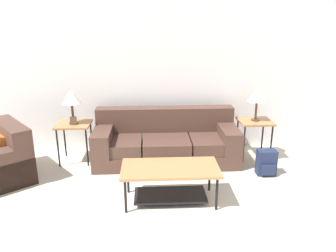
% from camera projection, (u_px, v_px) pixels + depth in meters
% --- Properties ---
extents(wall_back, '(8.87, 0.06, 2.60)m').
position_uv_depth(wall_back, '(164.00, 75.00, 5.60)').
color(wall_back, white).
rests_on(wall_back, ground_plane).
extents(couch, '(2.27, 0.92, 0.82)m').
position_uv_depth(couch, '(166.00, 143.00, 5.31)').
color(couch, '#4C3328').
rests_on(couch, ground_plane).
extents(coffee_table, '(1.21, 0.60, 0.47)m').
position_uv_depth(coffee_table, '(170.00, 176.00, 4.07)').
color(coffee_table, '#A87042').
rests_on(coffee_table, ground_plane).
extents(side_table_left, '(0.52, 0.50, 0.64)m').
position_uv_depth(side_table_left, '(74.00, 128.00, 5.19)').
color(side_table_left, '#A87042').
rests_on(side_table_left, ground_plane).
extents(side_table_right, '(0.52, 0.50, 0.64)m').
position_uv_depth(side_table_right, '(255.00, 124.00, 5.35)').
color(side_table_right, '#A87042').
rests_on(side_table_right, ground_plane).
extents(table_lamp_left, '(0.29, 0.29, 0.54)m').
position_uv_depth(table_lamp_left, '(71.00, 97.00, 5.04)').
color(table_lamp_left, '#472D1E').
rests_on(table_lamp_left, side_table_left).
extents(table_lamp_right, '(0.29, 0.29, 0.54)m').
position_uv_depth(table_lamp_right, '(257.00, 95.00, 5.20)').
color(table_lamp_right, '#472D1E').
rests_on(table_lamp_right, side_table_right).
extents(backpack, '(0.28, 0.25, 0.38)m').
position_uv_depth(backpack, '(266.00, 163.00, 4.83)').
color(backpack, '#1E2847').
rests_on(backpack, ground_plane).
extents(picture_frame, '(0.10, 0.04, 0.13)m').
position_uv_depth(picture_frame, '(73.00, 121.00, 5.08)').
color(picture_frame, '#4C3828').
rests_on(picture_frame, side_table_left).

